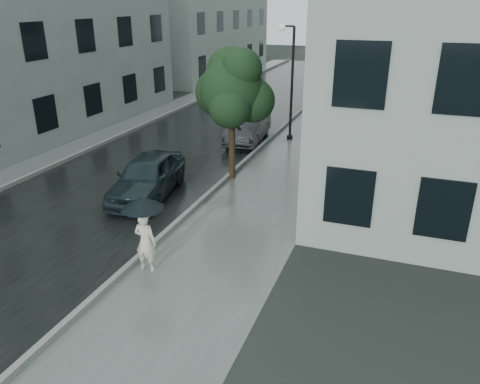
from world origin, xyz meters
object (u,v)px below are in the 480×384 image
at_px(pedestrian, 146,242).
at_px(lamp_post, 289,75).
at_px(street_tree, 233,89).
at_px(car_near, 147,176).
at_px(car_far, 248,127).

distance_m(pedestrian, lamp_post, 12.77).
height_order(pedestrian, lamp_post, lamp_post).
bearing_deg(street_tree, pedestrian, -87.24).
height_order(street_tree, lamp_post, lamp_post).
relative_size(lamp_post, car_near, 1.26).
height_order(lamp_post, car_near, lamp_post).
xyz_separation_m(pedestrian, car_far, (-1.39, 11.57, -0.10)).
relative_size(lamp_post, car_far, 1.29).
bearing_deg(pedestrian, street_tree, -87.97).
bearing_deg(car_far, pedestrian, -88.58).
distance_m(pedestrian, street_tree, 7.26).
bearing_deg(lamp_post, street_tree, -94.77).
bearing_deg(street_tree, lamp_post, 84.43).
distance_m(street_tree, car_near, 4.23).
distance_m(street_tree, lamp_post, 5.80).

